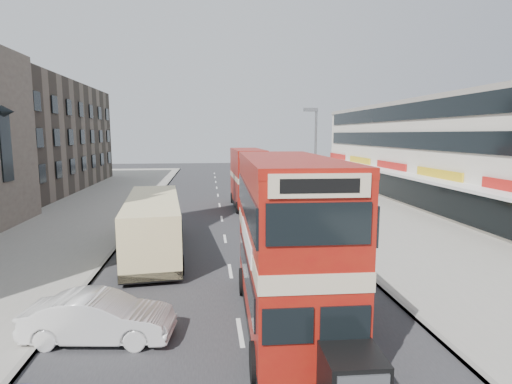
{
  "coord_description": "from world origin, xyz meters",
  "views": [
    {
      "loc": [
        -0.93,
        -10.48,
        6.35
      ],
      "look_at": [
        1.1,
        7.03,
        3.85
      ],
      "focal_mm": 28.9,
      "sensor_mm": 36.0,
      "label": 1
    }
  ],
  "objects_px": {
    "street_lamp": "(314,156)",
    "car_right_a": "(307,224)",
    "bus_second": "(248,178)",
    "coach": "(153,223)",
    "pedestrian_far": "(295,186)",
    "bus_main": "(288,242)",
    "car_right_b": "(282,205)",
    "pedestrian_near": "(350,221)",
    "cyclist": "(275,205)",
    "car_left_front": "(99,317)"
  },
  "relations": [
    {
      "from": "car_left_front",
      "to": "car_right_a",
      "type": "xyz_separation_m",
      "value": [
        9.55,
        12.56,
        -0.04
      ]
    },
    {
      "from": "coach",
      "to": "car_left_front",
      "type": "bearing_deg",
      "value": -98.47
    },
    {
      "from": "bus_second",
      "to": "coach",
      "type": "height_order",
      "value": "bus_second"
    },
    {
      "from": "car_right_a",
      "to": "coach",
      "type": "bearing_deg",
      "value": -67.68
    },
    {
      "from": "bus_main",
      "to": "bus_second",
      "type": "xyz_separation_m",
      "value": [
        0.85,
        22.35,
        -0.29
      ]
    },
    {
      "from": "car_right_a",
      "to": "bus_second",
      "type": "bearing_deg",
      "value": -161.06
    },
    {
      "from": "bus_second",
      "to": "pedestrian_near",
      "type": "xyz_separation_m",
      "value": [
        5.32,
        -11.0,
        -1.58
      ]
    },
    {
      "from": "car_right_a",
      "to": "car_left_front",
      "type": "bearing_deg",
      "value": -33.53
    },
    {
      "from": "car_right_a",
      "to": "cyclist",
      "type": "distance_m",
      "value": 6.44
    },
    {
      "from": "street_lamp",
      "to": "coach",
      "type": "xyz_separation_m",
      "value": [
        -10.42,
        -6.51,
        -3.15
      ]
    },
    {
      "from": "bus_second",
      "to": "cyclist",
      "type": "xyz_separation_m",
      "value": [
        1.78,
        -3.8,
        -1.77
      ]
    },
    {
      "from": "bus_second",
      "to": "cyclist",
      "type": "bearing_deg",
      "value": 113.69
    },
    {
      "from": "bus_second",
      "to": "bus_main",
      "type": "bearing_deg",
      "value": 86.48
    },
    {
      "from": "street_lamp",
      "to": "bus_main",
      "type": "height_order",
      "value": "street_lamp"
    },
    {
      "from": "car_right_a",
      "to": "car_right_b",
      "type": "height_order",
      "value": "car_right_a"
    },
    {
      "from": "street_lamp",
      "to": "cyclist",
      "type": "bearing_deg",
      "value": 128.23
    },
    {
      "from": "pedestrian_near",
      "to": "cyclist",
      "type": "xyz_separation_m",
      "value": [
        -3.55,
        7.2,
        -0.19
      ]
    },
    {
      "from": "car_left_front",
      "to": "pedestrian_far",
      "type": "height_order",
      "value": "pedestrian_far"
    },
    {
      "from": "pedestrian_far",
      "to": "cyclist",
      "type": "height_order",
      "value": "cyclist"
    },
    {
      "from": "car_right_a",
      "to": "pedestrian_far",
      "type": "relative_size",
      "value": 2.54
    },
    {
      "from": "pedestrian_near",
      "to": "pedestrian_far",
      "type": "relative_size",
      "value": 0.88
    },
    {
      "from": "car_right_b",
      "to": "pedestrian_far",
      "type": "relative_size",
      "value": 2.34
    },
    {
      "from": "car_right_b",
      "to": "cyclist",
      "type": "relative_size",
      "value": 1.89
    },
    {
      "from": "street_lamp",
      "to": "car_left_front",
      "type": "distance_m",
      "value": 19.76
    },
    {
      "from": "car_left_front",
      "to": "bus_main",
      "type": "bearing_deg",
      "value": -79.62
    },
    {
      "from": "street_lamp",
      "to": "coach",
      "type": "distance_m",
      "value": 12.69
    },
    {
      "from": "car_right_b",
      "to": "car_left_front",
      "type": "bearing_deg",
      "value": -21.14
    },
    {
      "from": "car_left_front",
      "to": "street_lamp",
      "type": "bearing_deg",
      "value": -27.36
    },
    {
      "from": "pedestrian_near",
      "to": "cyclist",
      "type": "height_order",
      "value": "cyclist"
    },
    {
      "from": "bus_second",
      "to": "pedestrian_far",
      "type": "distance_m",
      "value": 7.9
    },
    {
      "from": "street_lamp",
      "to": "bus_second",
      "type": "distance_m",
      "value": 8.17
    },
    {
      "from": "car_right_b",
      "to": "pedestrian_near",
      "type": "height_order",
      "value": "pedestrian_near"
    },
    {
      "from": "pedestrian_near",
      "to": "pedestrian_far",
      "type": "xyz_separation_m",
      "value": [
        0.02,
        16.63,
        0.11
      ]
    },
    {
      "from": "car_right_a",
      "to": "cyclist",
      "type": "bearing_deg",
      "value": -167.45
    },
    {
      "from": "bus_main",
      "to": "coach",
      "type": "height_order",
      "value": "bus_main"
    },
    {
      "from": "bus_main",
      "to": "car_right_b",
      "type": "distance_m",
      "value": 19.99
    },
    {
      "from": "pedestrian_far",
      "to": "car_left_front",
      "type": "bearing_deg",
      "value": -130.79
    },
    {
      "from": "street_lamp",
      "to": "pedestrian_near",
      "type": "relative_size",
      "value": 4.87
    },
    {
      "from": "car_right_b",
      "to": "coach",
      "type": "bearing_deg",
      "value": -36.43
    },
    {
      "from": "street_lamp",
      "to": "car_right_a",
      "type": "distance_m",
      "value": 5.51
    },
    {
      "from": "bus_second",
      "to": "car_right_b",
      "type": "distance_m",
      "value": 4.23
    },
    {
      "from": "car_left_front",
      "to": "car_right_b",
      "type": "xyz_separation_m",
      "value": [
        9.31,
        19.94,
        -0.13
      ]
    },
    {
      "from": "bus_main",
      "to": "coach",
      "type": "distance_m",
      "value": 10.72
    },
    {
      "from": "bus_main",
      "to": "car_left_front",
      "type": "bearing_deg",
      "value": 5.16
    },
    {
      "from": "pedestrian_near",
      "to": "cyclist",
      "type": "distance_m",
      "value": 8.03
    },
    {
      "from": "bus_second",
      "to": "car_right_a",
      "type": "distance_m",
      "value": 10.7
    },
    {
      "from": "bus_second",
      "to": "street_lamp",
      "type": "bearing_deg",
      "value": 119.89
    },
    {
      "from": "bus_second",
      "to": "car_left_front",
      "type": "xyz_separation_m",
      "value": [
        -6.79,
        -22.72,
        -1.82
      ]
    },
    {
      "from": "car_right_b",
      "to": "pedestrian_near",
      "type": "relative_size",
      "value": 2.64
    },
    {
      "from": "coach",
      "to": "car_right_a",
      "type": "relative_size",
      "value": 2.22
    }
  ]
}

